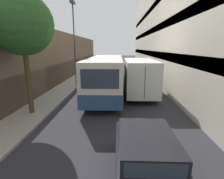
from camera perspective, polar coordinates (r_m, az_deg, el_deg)
ground_plane at (r=14.19m, az=0.86°, el=-2.35°), size 150.00×150.00×0.00m
sidewalk_left at (r=15.08m, az=-17.90°, el=-1.81°), size 2.15×60.00×0.13m
building_left_shopfront at (r=15.54m, az=-26.18°, el=7.22°), size 2.40×60.00×5.60m
building_right_apartment at (r=14.80m, az=24.65°, el=21.59°), size 2.40×60.00×12.56m
car_hatchback at (r=5.52m, az=11.25°, el=-21.48°), size 1.81×4.33×1.49m
bus at (r=14.36m, az=-1.91°, el=4.55°), size 2.59×9.81×3.10m
box_truck at (r=15.23m, az=8.65°, el=4.65°), size 2.32×8.02×2.92m
street_lamp at (r=18.04m, az=-12.36°, el=18.44°), size 0.36×0.80×7.96m
street_tree_left at (r=10.98m, az=-27.32°, el=18.32°), size 3.31×3.31×6.63m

